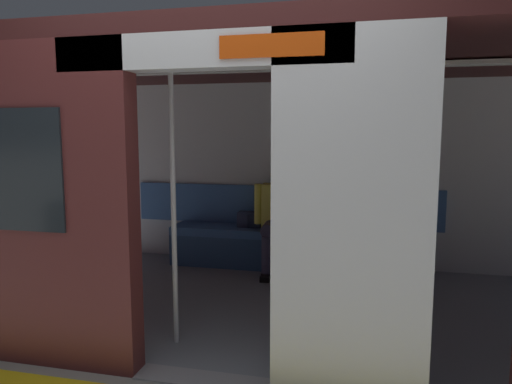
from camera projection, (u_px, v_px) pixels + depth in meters
The scene contains 8 objects.
ground_plane at pixel (204, 380), 2.91m from camera, with size 60.00×60.00×0.00m, color gray.
train_car at pixel (248, 138), 3.98m from camera, with size 6.40×2.95×2.18m.
bench_seat at pixel (278, 239), 5.22m from camera, with size 2.44×0.44×0.44m.
person_seated at pixel (279, 210), 5.12m from camera, with size 0.55×0.69×1.17m.
handbag at pixel (250, 219), 5.34m from camera, with size 0.26×0.15×0.17m.
book at pixel (315, 228), 5.19m from camera, with size 0.15×0.22×0.03m, color #33723F.
grab_pole_door at pixel (173, 203), 3.30m from camera, with size 0.04×0.04×2.04m, color silver.
grab_pole_far at pixel (281, 204), 3.24m from camera, with size 0.04×0.04×2.04m, color silver.
Camera 1 is at (-0.94, 2.59, 1.52)m, focal length 33.27 mm.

